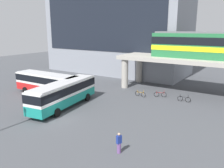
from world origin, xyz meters
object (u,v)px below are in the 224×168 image
at_px(train, 222,46).
at_px(station_building, 117,28).
at_px(bus_main, 64,92).
at_px(bus_secondary, 47,82).
at_px(pedestrian_at_kerb, 119,144).
at_px(bicycle_black, 184,99).
at_px(bicycle_red, 160,94).
at_px(bicycle_orange, 140,94).

bearing_deg(train, station_building, 157.67).
height_order(bus_main, bus_secondary, same).
bearing_deg(bus_secondary, pedestrian_at_kerb, -25.66).
bearing_deg(bicycle_black, train, 56.43).
bearing_deg(train, bicycle_red, -146.48).
bearing_deg(bicycle_orange, bus_secondary, -150.42).
bearing_deg(train, pedestrian_at_kerb, -99.98).
relative_size(bicycle_black, pedestrian_at_kerb, 1.04).
distance_m(bus_main, bicycle_black, 15.96).
bearing_deg(bus_main, pedestrian_at_kerb, -26.51).
height_order(bicycle_orange, bicycle_red, same).
distance_m(bus_secondary, bicycle_orange, 13.80).
xyz_separation_m(bicycle_red, pedestrian_at_kerb, (3.11, -16.59, 0.45)).
height_order(station_building, bicycle_red, station_building).
distance_m(bicycle_orange, bicycle_red, 2.87).
xyz_separation_m(station_building, bicycle_red, (16.12, -13.94, -9.28)).
height_order(station_building, bicycle_black, station_building).
bearing_deg(station_building, bicycle_red, -40.85).
relative_size(station_building, bicycle_black, 17.22).
relative_size(train, bus_secondary, 1.78).
relative_size(bus_main, pedestrian_at_kerb, 6.58).
distance_m(bus_main, bus_secondary, 6.58).
distance_m(train, bicycle_red, 10.75).
relative_size(station_building, bicycle_orange, 17.28).
relative_size(train, bicycle_black, 10.99).
bearing_deg(bus_secondary, bus_main, -23.99).
xyz_separation_m(bicycle_orange, pedestrian_at_kerb, (5.61, -15.19, 0.45)).
bearing_deg(bus_main, train, 45.24).
bearing_deg(bicycle_orange, bicycle_black, 9.32).
bearing_deg(bus_main, bicycle_red, 52.20).
bearing_deg(bicycle_red, pedestrian_at_kerb, -79.39).
height_order(bus_main, bicycle_red, bus_main).
height_order(station_building, pedestrian_at_kerb, station_building).
xyz_separation_m(bus_main, bicycle_orange, (5.90, 9.44, -1.63)).
height_order(bus_secondary, bicycle_red, bus_secondary).
distance_m(station_building, bus_main, 27.06).
height_order(station_building, train, station_building).
height_order(bus_main, pedestrian_at_kerb, bus_main).
height_order(bicycle_red, pedestrian_at_kerb, pedestrian_at_kerb).
bearing_deg(bicycle_red, bus_main, -127.80).
xyz_separation_m(bus_main, bicycle_black, (11.96, 10.44, -1.63)).
bearing_deg(bus_main, bicycle_black, 41.10).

